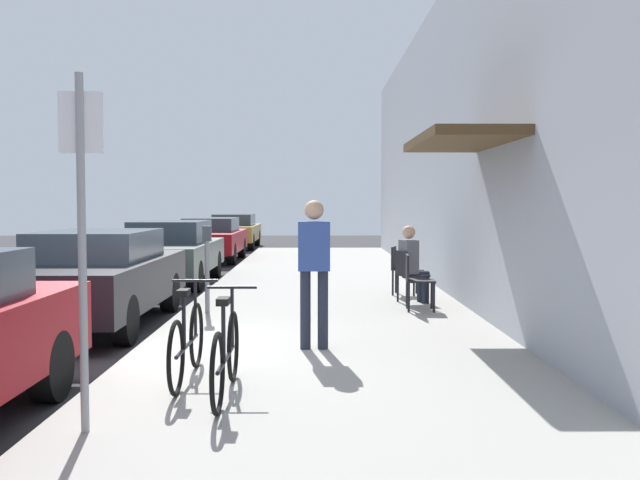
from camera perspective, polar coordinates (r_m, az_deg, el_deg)
ground_plane at (r=8.39m, az=-14.95°, el=-9.41°), size 60.00×60.00×0.00m
sidewalk_slab at (r=10.07m, az=0.58°, el=-6.86°), size 4.50×32.00×0.12m
building_facade at (r=10.30m, az=14.22°, el=9.22°), size 1.40×32.00×5.84m
parked_car_1 at (r=10.71m, az=-17.68°, el=-2.80°), size 1.80×4.40×1.38m
parked_car_2 at (r=15.78m, az=-12.01°, el=-0.90°), size 1.80×4.40×1.38m
parked_car_3 at (r=21.71m, az=-8.81°, el=0.14°), size 1.80×4.40×1.32m
parked_car_4 at (r=27.74m, az=-6.97°, el=0.79°), size 1.80×4.40×1.33m
parking_meter at (r=10.76m, az=-9.11°, el=-1.82°), size 0.12×0.10×1.32m
street_sign at (r=5.36m, az=-18.68°, el=1.22°), size 0.32×0.06×2.60m
bicycle_0 at (r=6.82m, az=-10.68°, el=-8.12°), size 0.46×1.71×0.90m
bicycle_1 at (r=6.21m, az=-7.60°, el=-9.21°), size 0.46×1.71×0.90m
cafe_chair_0 at (r=11.02m, az=7.70°, el=-3.07°), size 0.47×0.47×0.87m
cafe_chair_1 at (r=11.82m, az=7.16°, el=-2.64°), size 0.55×0.55×0.87m
seated_patron_1 at (r=11.83m, az=7.43°, el=-1.71°), size 0.50×0.45×1.29m
cafe_chair_2 at (r=12.92m, az=6.51°, el=-2.16°), size 0.54×0.54×0.87m
pedestrian_standing at (r=8.02m, az=-0.48°, el=-1.77°), size 0.36×0.22×1.70m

